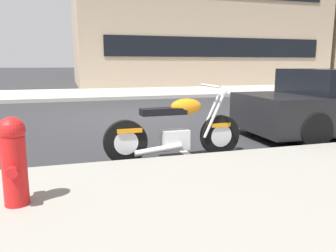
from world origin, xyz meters
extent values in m
plane|color=#28282B|center=(0.00, 0.00, 0.00)|extent=(260.00, 260.00, 0.00)
cube|color=#ADA89E|center=(12.00, 6.91, 0.07)|extent=(120.00, 5.00, 0.14)
cube|color=silver|center=(0.00, -3.81, 0.00)|extent=(0.12, 2.20, 0.01)
cylinder|color=black|center=(0.48, -4.20, 0.32)|extent=(0.64, 0.13, 0.64)
cylinder|color=silver|center=(0.48, -4.20, 0.32)|extent=(0.35, 0.13, 0.35)
cylinder|color=black|center=(-1.03, -4.23, 0.32)|extent=(0.64, 0.13, 0.64)
cylinder|color=silver|center=(-1.03, -4.23, 0.32)|extent=(0.35, 0.13, 0.35)
cube|color=silver|center=(-0.28, -4.22, 0.30)|extent=(0.41, 0.27, 0.30)
cube|color=black|center=(-0.46, -4.22, 0.74)|extent=(0.69, 0.24, 0.10)
ellipsoid|color=orange|center=(-0.10, -4.21, 0.80)|extent=(0.49, 0.25, 0.24)
cube|color=orange|center=(-0.98, -4.23, 0.49)|extent=(0.36, 0.19, 0.06)
cube|color=orange|center=(0.46, -4.20, 0.49)|extent=(0.32, 0.17, 0.06)
cylinder|color=silver|center=(0.33, -4.13, 0.63)|extent=(0.34, 0.05, 0.65)
cylinder|color=silver|center=(0.33, -4.27, 0.63)|extent=(0.34, 0.05, 0.65)
cylinder|color=silver|center=(0.30, -4.20, 1.10)|extent=(0.05, 0.62, 0.04)
sphere|color=silver|center=(0.50, -4.20, 0.98)|extent=(0.15, 0.15, 0.15)
cylinder|color=silver|center=(-0.57, -4.36, 0.21)|extent=(0.71, 0.11, 0.16)
cylinder|color=black|center=(2.24, -2.65, 0.31)|extent=(0.62, 0.23, 0.62)
cylinder|color=black|center=(2.21, -4.25, 0.31)|extent=(0.62, 0.23, 0.62)
cylinder|color=red|center=(-2.29, -5.69, 0.46)|extent=(0.22, 0.22, 0.64)
sphere|color=red|center=(-2.29, -5.69, 0.84)|extent=(0.24, 0.24, 0.24)
cylinder|color=red|center=(-2.29, -5.55, 0.49)|extent=(0.10, 0.08, 0.10)
cylinder|color=red|center=(-2.29, -5.83, 0.49)|extent=(0.10, 0.08, 0.10)
cube|color=tan|center=(6.79, 14.88, 5.38)|extent=(15.80, 11.33, 10.76)
cube|color=black|center=(6.79, 9.18, 2.37)|extent=(13.27, 0.06, 1.10)
camera|label=1|loc=(-1.80, -8.91, 1.43)|focal=35.84mm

